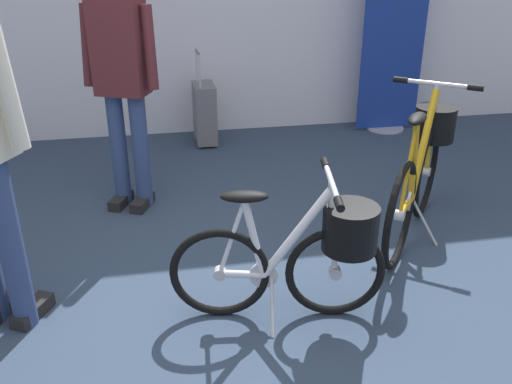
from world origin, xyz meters
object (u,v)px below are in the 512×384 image
Objects in this scene: floor_banner_stand at (392,56)px; visitor_browsing at (122,72)px; folding_bike_foreground at (305,251)px; rolling_suitcase at (205,113)px; display_bike_left at (421,166)px.

visitor_browsing is at bearing -152.24° from floor_banner_stand.
floor_banner_stand reaches higher than folding_bike_foreground.
floor_banner_stand reaches higher than rolling_suitcase.
display_bike_left is at bearing -58.63° from rolling_suitcase.
visitor_browsing is 1.96× the size of rolling_suitcase.
display_bike_left is (0.93, 0.74, 0.07)m from folding_bike_foreground.
visitor_browsing is (-0.84, 1.44, 0.56)m from folding_bike_foreground.
floor_banner_stand is at bearing 2.53° from rolling_suitcase.
folding_bike_foreground is at bearing -59.72° from visitor_browsing.
rolling_suitcase is (-1.15, 1.88, -0.15)m from display_bike_left.
folding_bike_foreground is 0.96× the size of display_bike_left.
display_bike_left is 0.66× the size of visitor_browsing.
floor_banner_stand is 2.72m from visitor_browsing.
floor_banner_stand is 3.14m from folding_bike_foreground.
floor_banner_stand is 0.98× the size of visitor_browsing.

